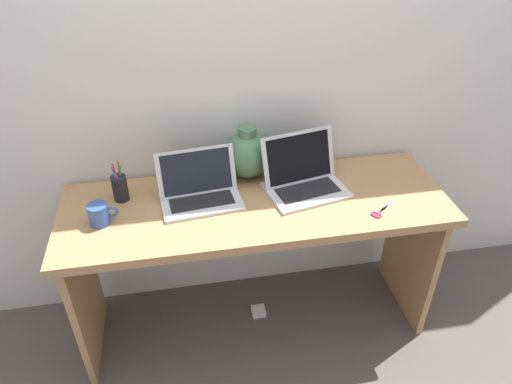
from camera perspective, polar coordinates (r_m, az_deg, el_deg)
name	(u,v)px	position (r m, az deg, el deg)	size (l,w,h in m)	color
ground_plane	(256,319)	(2.54, 0.00, -15.18)	(6.00, 6.00, 0.00)	#564C47
back_wall	(243,75)	(2.08, -1.62, 13.93)	(4.40, 0.04, 2.40)	silver
desk	(256,230)	(2.11, 0.00, -4.58)	(1.66, 0.56, 0.76)	#AD7F51
laptop_left	(199,188)	(2.02, -6.91, 0.53)	(0.36, 0.25, 0.21)	silver
laptop_right	(303,175)	(2.08, 5.68, 2.04)	(0.38, 0.32, 0.24)	silver
green_vase	(247,154)	(2.14, -1.06, 4.64)	(0.22, 0.22, 0.25)	#47704C
coffee_mug	(99,214)	(1.97, -18.45, -2.57)	(0.12, 0.08, 0.09)	#335199
pen_cup	(120,187)	(2.08, -16.15, 0.53)	(0.06, 0.06, 0.19)	black
scissors	(380,212)	(2.02, 14.79, -2.33)	(0.13, 0.11, 0.01)	#B7B7BC
power_brick	(259,311)	(2.55, 0.31, -14.24)	(0.07, 0.07, 0.03)	white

